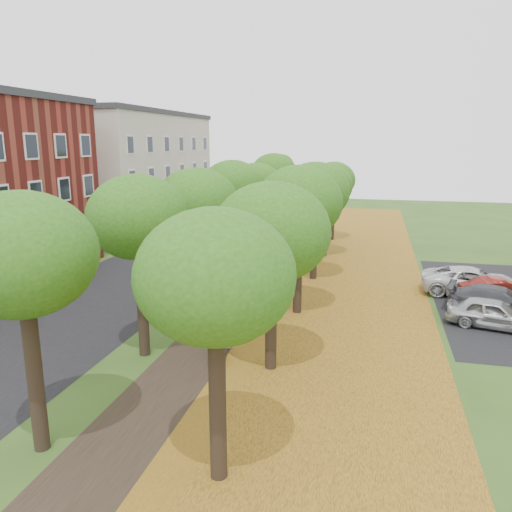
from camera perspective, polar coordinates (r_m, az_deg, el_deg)
The scene contains 12 objects.
ground at distance 13.88m, azimuth -15.32°, elevation -21.59°, with size 120.00×120.00×0.00m, color #2D4C19.
street_asphalt at distance 29.30m, azimuth -14.26°, elevation -2.78°, with size 8.00×70.00×0.01m, color black.
footpath at distance 26.72m, azimuth 0.18°, elevation -3.90°, with size 3.20×70.00×0.01m, color black.
leaf_verge at distance 26.08m, azimuth 10.96°, elevation -4.57°, with size 7.50×70.00×0.01m, color #B87922.
tree_row_west at distance 26.33m, azimuth -4.51°, elevation 6.53°, with size 3.63×33.63×6.41m.
tree_row_east at distance 25.27m, azimuth 5.97°, elevation 6.23°, with size 3.63×33.63×6.41m.
building_cream at distance 48.67m, azimuth -14.80°, elevation 9.57°, with size 10.30×20.30×10.40m.
bench at distance 18.61m, azimuth -4.30°, elevation -10.19°, with size 0.82×1.93×0.88m.
car_silver at distance 23.58m, azimuth 25.46°, elevation -5.94°, with size 1.50×3.72×1.27m, color #AFAFB4.
car_red at distance 26.96m, azimuth 26.40°, elevation -3.70°, with size 1.38×3.97×1.31m, color maroon.
car_grey at distance 25.32m, azimuth 26.09°, elevation -4.70°, with size 1.83×4.49×1.30m, color #38383D.
car_white at distance 28.06m, azimuth 23.54°, elevation -2.69°, with size 2.34×5.08×1.41m, color silver.
Camera 1 is at (5.87, -9.88, 7.78)m, focal length 35.00 mm.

